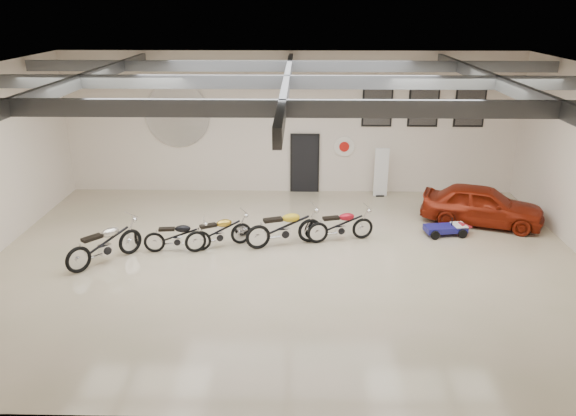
{
  "coord_description": "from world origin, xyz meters",
  "views": [
    {
      "loc": [
        0.32,
        -13.58,
        6.56
      ],
      "look_at": [
        0.0,
        1.2,
        1.1
      ],
      "focal_mm": 35.0,
      "sensor_mm": 36.0,
      "label": 1
    }
  ],
  "objects_px": {
    "banner_stand": "(381,172)",
    "go_kart": "(450,226)",
    "motorcycle_red": "(341,224)",
    "motorcycle_black": "(177,236)",
    "vintage_car": "(482,205)",
    "motorcycle_silver": "(104,243)",
    "motorcycle_gold": "(218,231)",
    "motorcycle_yellow": "(284,227)"
  },
  "relations": [
    {
      "from": "motorcycle_gold",
      "to": "go_kart",
      "type": "relative_size",
      "value": 1.28
    },
    {
      "from": "go_kart",
      "to": "vintage_car",
      "type": "distance_m",
      "value": 1.55
    },
    {
      "from": "motorcycle_gold",
      "to": "vintage_car",
      "type": "distance_m",
      "value": 8.2
    },
    {
      "from": "motorcycle_yellow",
      "to": "motorcycle_red",
      "type": "relative_size",
      "value": 1.13
    },
    {
      "from": "motorcycle_gold",
      "to": "motorcycle_red",
      "type": "distance_m",
      "value": 3.51
    },
    {
      "from": "motorcycle_black",
      "to": "motorcycle_gold",
      "type": "relative_size",
      "value": 0.94
    },
    {
      "from": "motorcycle_red",
      "to": "go_kart",
      "type": "relative_size",
      "value": 1.3
    },
    {
      "from": "motorcycle_red",
      "to": "go_kart",
      "type": "height_order",
      "value": "motorcycle_red"
    },
    {
      "from": "banner_stand",
      "to": "vintage_car",
      "type": "height_order",
      "value": "banner_stand"
    },
    {
      "from": "motorcycle_red",
      "to": "motorcycle_silver",
      "type": "bearing_deg",
      "value": 179.06
    },
    {
      "from": "banner_stand",
      "to": "motorcycle_black",
      "type": "distance_m",
      "value": 7.94
    },
    {
      "from": "motorcycle_gold",
      "to": "motorcycle_silver",
      "type": "bearing_deg",
      "value": 172.76
    },
    {
      "from": "vintage_car",
      "to": "banner_stand",
      "type": "bearing_deg",
      "value": 66.19
    },
    {
      "from": "motorcycle_gold",
      "to": "motorcycle_red",
      "type": "height_order",
      "value": "motorcycle_red"
    },
    {
      "from": "motorcycle_black",
      "to": "motorcycle_gold",
      "type": "bearing_deg",
      "value": 7.91
    },
    {
      "from": "banner_stand",
      "to": "go_kart",
      "type": "xyz_separation_m",
      "value": [
        1.6,
        -3.52,
        -0.63
      ]
    },
    {
      "from": "motorcycle_yellow",
      "to": "vintage_car",
      "type": "distance_m",
      "value": 6.37
    },
    {
      "from": "motorcycle_silver",
      "to": "motorcycle_yellow",
      "type": "xyz_separation_m",
      "value": [
        4.72,
        1.23,
        0.0
      ]
    },
    {
      "from": "banner_stand",
      "to": "motorcycle_red",
      "type": "height_order",
      "value": "banner_stand"
    },
    {
      "from": "motorcycle_red",
      "to": "vintage_car",
      "type": "relative_size",
      "value": 0.54
    },
    {
      "from": "motorcycle_black",
      "to": "motorcycle_gold",
      "type": "xyz_separation_m",
      "value": [
        1.11,
        0.28,
        0.03
      ]
    },
    {
      "from": "motorcycle_red",
      "to": "motorcycle_gold",
      "type": "bearing_deg",
      "value": 174.17
    },
    {
      "from": "motorcycle_yellow",
      "to": "motorcycle_gold",
      "type": "bearing_deg",
      "value": 166.74
    },
    {
      "from": "banner_stand",
      "to": "motorcycle_silver",
      "type": "bearing_deg",
      "value": -146.7
    },
    {
      "from": "motorcycle_black",
      "to": "motorcycle_red",
      "type": "height_order",
      "value": "motorcycle_red"
    },
    {
      "from": "motorcycle_yellow",
      "to": "go_kart",
      "type": "relative_size",
      "value": 1.47
    },
    {
      "from": "motorcycle_black",
      "to": "vintage_car",
      "type": "distance_m",
      "value": 9.34
    },
    {
      "from": "motorcycle_red",
      "to": "vintage_car",
      "type": "height_order",
      "value": "vintage_car"
    },
    {
      "from": "go_kart",
      "to": "motorcycle_red",
      "type": "bearing_deg",
      "value": -179.94
    },
    {
      "from": "motorcycle_black",
      "to": "vintage_car",
      "type": "height_order",
      "value": "vintage_car"
    },
    {
      "from": "motorcycle_yellow",
      "to": "go_kart",
      "type": "height_order",
      "value": "motorcycle_yellow"
    },
    {
      "from": "motorcycle_gold",
      "to": "go_kart",
      "type": "height_order",
      "value": "motorcycle_gold"
    },
    {
      "from": "motorcycle_black",
      "to": "motorcycle_red",
      "type": "distance_m",
      "value": 4.64
    },
    {
      "from": "motorcycle_yellow",
      "to": "motorcycle_red",
      "type": "xyz_separation_m",
      "value": [
        1.62,
        0.37,
        -0.07
      ]
    },
    {
      "from": "motorcycle_black",
      "to": "vintage_car",
      "type": "bearing_deg",
      "value": 8.05
    },
    {
      "from": "motorcycle_gold",
      "to": "motorcycle_red",
      "type": "xyz_separation_m",
      "value": [
        3.46,
        0.56,
        0.01
      ]
    },
    {
      "from": "vintage_car",
      "to": "motorcycle_black",
      "type": "bearing_deg",
      "value": 123.14
    },
    {
      "from": "banner_stand",
      "to": "motorcycle_yellow",
      "type": "height_order",
      "value": "banner_stand"
    },
    {
      "from": "banner_stand",
      "to": "motorcycle_red",
      "type": "xyz_separation_m",
      "value": [
        -1.69,
        -4.04,
        -0.39
      ]
    },
    {
      "from": "banner_stand",
      "to": "motorcycle_gold",
      "type": "relative_size",
      "value": 0.94
    },
    {
      "from": "motorcycle_black",
      "to": "motorcycle_yellow",
      "type": "distance_m",
      "value": 2.99
    },
    {
      "from": "motorcycle_yellow",
      "to": "motorcycle_silver",
      "type": "bearing_deg",
      "value": 175.31
    }
  ]
}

